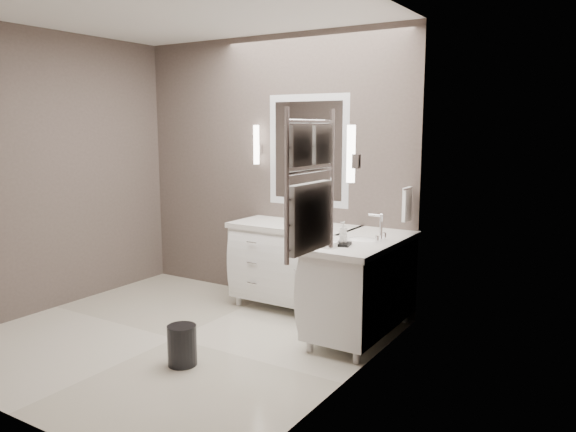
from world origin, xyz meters
The scene contains 20 objects.
floor centered at (0.00, 0.00, -0.01)m, with size 3.20×3.00×0.01m, color beige.
ceiling centered at (0.00, 0.00, 2.71)m, with size 3.20×3.00×0.01m, color white.
wall_back centered at (0.00, 1.50, 1.35)m, with size 3.20×0.01×2.70m, color #514541.
wall_left centered at (-1.60, 0.00, 1.35)m, with size 0.01×3.00×2.70m, color #514541.
wall_right centered at (1.60, 0.00, 1.35)m, with size 0.01×3.00×2.70m, color #514541.
vanity_back centered at (0.45, 1.23, 0.49)m, with size 1.24×0.59×0.97m.
vanity_right centered at (1.33, 0.90, 0.49)m, with size 0.59×1.24×0.97m.
mirror_back centered at (0.45, 1.49, 1.55)m, with size 0.90×0.02×1.10m.
mirror_right centered at (1.59, 0.80, 1.55)m, with size 0.02×0.90×1.10m.
sconce_back centered at (-0.13, 1.43, 1.59)m, with size 0.06×0.06×0.40m.
sconce_right centered at (1.53, 0.22, 1.59)m, with size 0.06×0.06×0.40m.
towel_bar_corner centered at (1.54, 1.36, 1.12)m, with size 0.03×0.22×0.30m.
towel_ladder centered at (1.55, -0.40, 1.39)m, with size 0.06×0.58×0.90m.
waste_bin centered at (0.42, -0.36, 0.15)m, with size 0.22×0.22×0.31m, color black.
amenity_tray_back centered at (0.69, 1.16, 0.86)m, with size 0.16×0.12×0.02m, color black.
amenity_tray_right centered at (1.29, 0.60, 0.86)m, with size 0.11×0.14×0.02m, color black.
water_bottle centered at (0.43, 1.14, 0.95)m, with size 0.07×0.07×0.21m, color silver.
soap_bottle_a centered at (0.66, 1.18, 0.94)m, with size 0.06×0.07×0.14m, color white.
soap_bottle_b centered at (0.72, 1.13, 0.93)m, with size 0.08×0.08×0.11m, color black.
soap_bottle_c centered at (1.29, 0.60, 0.96)m, with size 0.07×0.07×0.17m, color white.
Camera 1 is at (3.23, -3.35, 1.80)m, focal length 35.00 mm.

